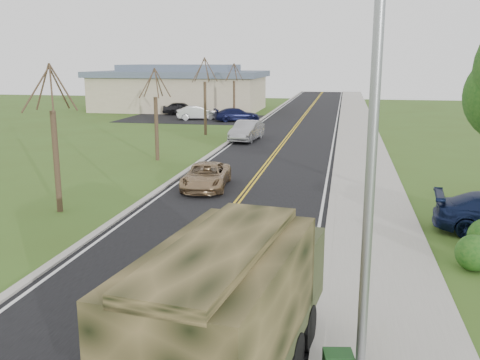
# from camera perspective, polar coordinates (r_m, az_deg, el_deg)

# --- Properties ---
(ground) EXTENTS (160.00, 160.00, 0.00)m
(ground) POSITION_cam_1_polar(r_m,az_deg,el_deg) (12.33, -12.69, -17.74)
(ground) COLOR #3A531B
(ground) RESTS_ON ground
(road) EXTENTS (8.00, 120.00, 0.01)m
(road) POSITION_cam_1_polar(r_m,az_deg,el_deg) (50.26, 5.85, 5.53)
(road) COLOR black
(road) RESTS_ON ground
(curb_right) EXTENTS (0.30, 120.00, 0.12)m
(curb_right) POSITION_cam_1_polar(r_m,az_deg,el_deg) (50.05, 10.60, 5.41)
(curb_right) COLOR #9E998E
(curb_right) RESTS_ON ground
(sidewalk_right) EXTENTS (3.20, 120.00, 0.10)m
(sidewalk_right) POSITION_cam_1_polar(r_m,az_deg,el_deg) (50.07, 12.61, 5.32)
(sidewalk_right) COLOR #9E998E
(sidewalk_right) RESTS_ON ground
(curb_left) EXTENTS (0.30, 120.00, 0.10)m
(curb_left) POSITION_cam_1_polar(r_m,az_deg,el_deg) (50.79, 1.16, 5.72)
(curb_left) COLOR #9E998E
(curb_left) RESTS_ON ground
(street_light) EXTENTS (1.65, 0.22, 8.00)m
(street_light) POSITION_cam_1_polar(r_m,az_deg,el_deg) (9.34, 13.19, 1.55)
(street_light) COLOR gray
(street_light) RESTS_ON ground
(bare_tree_a) EXTENTS (1.93, 2.26, 6.08)m
(bare_tree_a) POSITION_cam_1_polar(r_m,az_deg,el_deg) (23.07, -19.09, 3.10)
(bare_tree_a) COLOR #38281C
(bare_tree_a) RESTS_ON ground
(bare_tree_b) EXTENTS (1.83, 2.14, 5.73)m
(bare_tree_b) POSITION_cam_1_polar(r_m,az_deg,el_deg) (33.91, -8.93, 6.23)
(bare_tree_b) COLOR #38281C
(bare_tree_b) RESTS_ON ground
(bare_tree_c) EXTENTS (2.04, 2.39, 6.42)m
(bare_tree_c) POSITION_cam_1_polar(r_m,az_deg,el_deg) (45.30, -3.75, 8.32)
(bare_tree_c) COLOR #38281C
(bare_tree_c) RESTS_ON ground
(bare_tree_d) EXTENTS (1.88, 2.20, 5.91)m
(bare_tree_d) POSITION_cam_1_polar(r_m,az_deg,el_deg) (56.97, -0.64, 9.00)
(bare_tree_d) COLOR #38281C
(bare_tree_d) RESTS_ON ground
(commercial_building) EXTENTS (25.50, 21.50, 5.65)m
(commercial_building) POSITION_cam_1_polar(r_m,az_deg,el_deg) (68.86, -6.37, 9.67)
(commercial_building) COLOR tan
(commercial_building) RESTS_ON ground
(military_truck) EXTENTS (3.07, 6.67, 3.21)m
(military_truck) POSITION_cam_1_polar(r_m,az_deg,el_deg) (10.02, -0.81, -13.00)
(military_truck) COLOR black
(military_truck) RESTS_ON ground
(suv_champagne) EXTENTS (2.45, 4.61, 1.23)m
(suv_champagne) POSITION_cam_1_polar(r_m,az_deg,el_deg) (26.30, -3.63, 0.42)
(suv_champagne) COLOR #8F7351
(suv_champagne) RESTS_ON ground
(sedan_silver) EXTENTS (2.16, 4.91, 1.57)m
(sedan_silver) POSITION_cam_1_polar(r_m,az_deg,el_deg) (42.02, 0.71, 5.27)
(sedan_silver) COLOR #A6A6AB
(sedan_silver) RESTS_ON ground
(lot_car_dark) EXTENTS (4.51, 2.05, 1.50)m
(lot_car_dark) POSITION_cam_1_polar(r_m,az_deg,el_deg) (62.70, -6.17, 7.61)
(lot_car_dark) COLOR black
(lot_car_dark) RESTS_ON ground
(lot_car_silver) EXTENTS (4.68, 3.04, 1.46)m
(lot_car_silver) POSITION_cam_1_polar(r_m,az_deg,el_deg) (57.32, -4.55, 7.15)
(lot_car_silver) COLOR silver
(lot_car_silver) RESTS_ON ground
(lot_car_navy) EXTENTS (5.07, 3.58, 1.36)m
(lot_car_navy) POSITION_cam_1_polar(r_m,az_deg,el_deg) (55.67, -0.33, 6.98)
(lot_car_navy) COLOR black
(lot_car_navy) RESTS_ON ground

